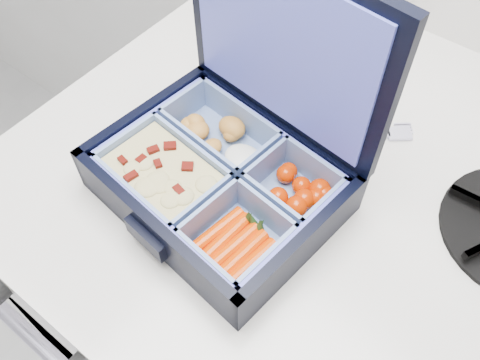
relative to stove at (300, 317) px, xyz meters
The scene contains 4 objects.
stove is the anchor object (origin of this frame).
bento_box 0.54m from the stove, 120.22° to the right, with size 0.23×0.18×0.06m, color black, non-canonical shape.
burner_grate_rear 0.57m from the stove, 123.04° to the left, with size 0.16×0.16×0.02m, color black.
fork 0.50m from the stove, 140.45° to the left, with size 0.02×0.16×0.01m, color silver, non-canonical shape.
Camera 1 is at (0.50, 1.29, 1.44)m, focal length 38.00 mm.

